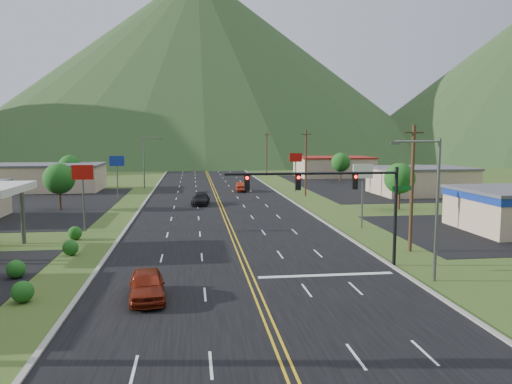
{
  "coord_description": "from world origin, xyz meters",
  "views": [
    {
      "loc": [
        -3.63,
        -19.08,
        9.13
      ],
      "look_at": [
        1.62,
        21.79,
        4.5
      ],
      "focal_mm": 35.0,
      "sensor_mm": 36.0,
      "label": 1
    }
  ],
  "objects": [
    {
      "name": "streetlight_east",
      "position": [
        11.18,
        10.0,
        5.18
      ],
      "size": [
        3.28,
        0.25,
        9.0
      ],
      "color": "#59595E",
      "rests_on": "ground"
    },
    {
      "name": "curb_west",
      "position": [
        -10.15,
        0.0,
        0.0
      ],
      "size": [
        0.3,
        460.0,
        0.14
      ],
      "primitive_type": "cube",
      "color": "gray",
      "rests_on": "ground"
    },
    {
      "name": "tree_east_a",
      "position": [
        22.0,
        40.0,
        3.89
      ],
      "size": [
        3.84,
        3.84,
        5.82
      ],
      "color": "#382314",
      "rests_on": "ground"
    },
    {
      "name": "road",
      "position": [
        0.0,
        0.0,
        0.0
      ],
      "size": [
        20.0,
        460.0,
        0.04
      ],
      "primitive_type": "cube",
      "color": "black",
      "rests_on": "ground"
    },
    {
      "name": "mountain_n",
      "position": [
        0.0,
        220.0,
        42.5
      ],
      "size": [
        220.0,
        220.0,
        85.0
      ],
      "primitive_type": "cone",
      "color": "#253A1A",
      "rests_on": "ground"
    },
    {
      "name": "pole_sign_east_a",
      "position": [
        13.0,
        28.0,
        5.05
      ],
      "size": [
        2.0,
        0.18,
        6.4
      ],
      "color": "#59595E",
      "rests_on": "ground"
    },
    {
      "name": "pole_sign_east_b",
      "position": [
        13.0,
        60.0,
        5.05
      ],
      "size": [
        2.0,
        0.18,
        6.4
      ],
      "color": "#59595E",
      "rests_on": "ground"
    },
    {
      "name": "pole_sign_west_a",
      "position": [
        -14.0,
        30.0,
        5.05
      ],
      "size": [
        2.0,
        0.18,
        6.4
      ],
      "color": "#59595E",
      "rests_on": "ground"
    },
    {
      "name": "building_east_mid",
      "position": [
        32.0,
        55.0,
        2.16
      ],
      "size": [
        14.4,
        11.4,
        4.3
      ],
      "color": "#D0B491",
      "rests_on": "ground"
    },
    {
      "name": "car_red_near",
      "position": [
        -6.23,
        8.58,
        0.82
      ],
      "size": [
        2.4,
        4.98,
        1.64
      ],
      "primitive_type": "imported",
      "rotation": [
        0.0,
        0.0,
        0.1
      ],
      "color": "maroon",
      "rests_on": "ground"
    },
    {
      "name": "car_red_far",
      "position": [
        4.37,
        62.4,
        0.77
      ],
      "size": [
        1.81,
        4.76,
        1.55
      ],
      "primitive_type": "imported",
      "rotation": [
        0.0,
        0.0,
        3.1
      ],
      "color": "maroon",
      "rests_on": "ground"
    },
    {
      "name": "tree_west_a",
      "position": [
        -20.0,
        45.0,
        3.89
      ],
      "size": [
        3.84,
        3.84,
        5.82
      ],
      "color": "#382314",
      "rests_on": "ground"
    },
    {
      "name": "utility_pole_a",
      "position": [
        13.5,
        18.0,
        5.13
      ],
      "size": [
        1.6,
        0.28,
        10.0
      ],
      "color": "#382314",
      "rests_on": "ground"
    },
    {
      "name": "utility_pole_d",
      "position": [
        13.5,
        135.0,
        5.13
      ],
      "size": [
        1.6,
        0.28,
        10.0
      ],
      "color": "#382314",
      "rests_on": "ground"
    },
    {
      "name": "car_dark_mid",
      "position": [
        -2.55,
        46.99,
        0.76
      ],
      "size": [
        2.73,
        5.45,
        1.52
      ],
      "primitive_type": "imported",
      "rotation": [
        0.0,
        0.0,
        -0.12
      ],
      "color": "black",
      "rests_on": "ground"
    },
    {
      "name": "building_east_far",
      "position": [
        28.0,
        90.0,
        2.26
      ],
      "size": [
        16.4,
        12.4,
        4.5
      ],
      "color": "#D0B491",
      "rests_on": "ground"
    },
    {
      "name": "utility_pole_b",
      "position": [
        13.5,
        55.0,
        5.13
      ],
      "size": [
        1.6,
        0.28,
        10.0
      ],
      "color": "#382314",
      "rests_on": "ground"
    },
    {
      "name": "tree_west_b",
      "position": [
        -25.0,
        72.0,
        3.89
      ],
      "size": [
        3.84,
        3.84,
        5.82
      ],
      "color": "#382314",
      "rests_on": "ground"
    },
    {
      "name": "traffic_signal",
      "position": [
        6.48,
        14.0,
        5.33
      ],
      "size": [
        13.1,
        0.43,
        7.0
      ],
      "color": "black",
      "rests_on": "ground"
    },
    {
      "name": "streetlight_west",
      "position": [
        -11.68,
        70.0,
        5.18
      ],
      "size": [
        3.28,
        0.25,
        9.0
      ],
      "color": "#59595E",
      "rests_on": "ground"
    },
    {
      "name": "pole_sign_west_b",
      "position": [
        -14.0,
        52.0,
        5.05
      ],
      "size": [
        2.0,
        0.18,
        6.4
      ],
      "color": "#59595E",
      "rests_on": "ground"
    },
    {
      "name": "tree_east_b",
      "position": [
        26.0,
        78.0,
        3.89
      ],
      "size": [
        3.84,
        3.84,
        5.82
      ],
      "color": "#382314",
      "rests_on": "ground"
    },
    {
      "name": "utility_pole_c",
      "position": [
        13.5,
        95.0,
        5.13
      ],
      "size": [
        1.6,
        0.28,
        10.0
      ],
      "color": "#382314",
      "rests_on": "ground"
    },
    {
      "name": "ground",
      "position": [
        0.0,
        0.0,
        0.0
      ],
      "size": [
        500.0,
        500.0,
        0.0
      ],
      "primitive_type": "plane",
      "color": "#314D1B",
      "rests_on": "ground"
    },
    {
      "name": "building_west_far",
      "position": [
        -28.0,
        68.0,
        2.26
      ],
      "size": [
        18.4,
        11.4,
        4.5
      ],
      "color": "#D0B491",
      "rests_on": "ground"
    }
  ]
}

